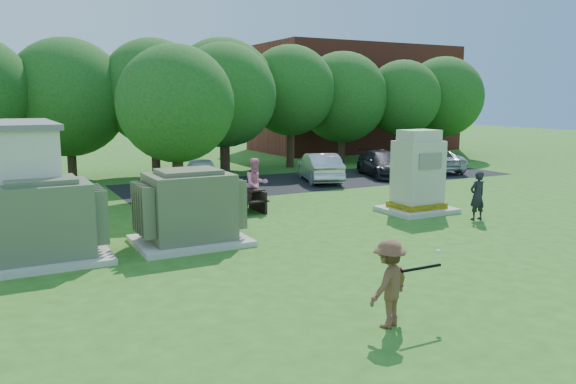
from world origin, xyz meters
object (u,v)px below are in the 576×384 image
person_at_picnic (256,184)px  car_white (202,173)px  transformer_right (190,209)px  car_dark (383,164)px  transformer_left (44,223)px  generator_cabinet (418,177)px  car_silver_b (430,160)px  person_by_generator (477,196)px  car_silver_a (320,167)px  batter (389,284)px  picnic_table (236,199)px

person_at_picnic → car_white: bearing=88.0°
transformer_right → car_dark: size_ratio=0.67×
transformer_left → generator_cabinet: 12.19m
car_silver_b → generator_cabinet: bearing=59.0°
person_by_generator → car_dark: bearing=-109.3°
person_at_picnic → car_white: 6.04m
person_by_generator → generator_cabinet: bearing=-64.6°
car_silver_a → car_silver_b: size_ratio=0.90×
car_silver_a → car_dark: car_silver_a is taller
batter → car_silver_a: 17.59m
car_white → person_at_picnic: bearing=-75.7°
generator_cabinet → car_silver_b: (8.18, 8.50, -0.62)m
generator_cabinet → car_silver_b: size_ratio=0.62×
transformer_left → car_silver_b: bearing=23.8°
transformer_right → car_dark: transformer_right is taller
generator_cabinet → picnic_table: bearing=154.1°
person_by_generator → car_white: size_ratio=0.43×
batter → person_by_generator: person_by_generator is taller
generator_cabinet → person_at_picnic: generator_cabinet is taller
car_dark → person_at_picnic: bearing=-134.5°
generator_cabinet → person_by_generator: size_ratio=1.79×
picnic_table → person_at_picnic: bearing=14.8°
car_white → car_dark: bearing=8.8°
picnic_table → batter: batter is taller
picnic_table → generator_cabinet: bearing=-25.9°
person_by_generator → car_dark: person_by_generator is taller
car_white → person_by_generator: bearing=-47.9°
transformer_left → person_at_picnic: (7.31, 3.50, -0.03)m
batter → car_white: size_ratio=0.41×
batter → car_silver_b: batter is taller
person_by_generator → car_white: 12.38m
transformer_right → car_silver_a: 12.57m
transformer_right → person_by_generator: bearing=-8.9°
generator_cabinet → person_at_picnic: bearing=148.2°
transformer_right → batter: 7.29m
picnic_table → person_by_generator: bearing=-35.6°
generator_cabinet → car_silver_b: bearing=46.1°
transformer_left → car_dark: (16.82, 8.53, -0.32)m
person_by_generator → car_white: person_by_generator is taller
generator_cabinet → car_dark: (4.64, 8.05, -0.62)m
person_at_picnic → car_silver_a: (5.66, 4.98, -0.24)m
batter → car_white: (2.41, 16.72, -0.13)m
picnic_table → car_silver_a: (6.53, 5.21, 0.19)m
car_silver_a → generator_cabinet: bearing=102.3°
transformer_right → car_dark: 15.65m
person_by_generator → person_at_picnic: size_ratio=0.87×
car_white → picnic_table: bearing=-83.6°
transformer_left → person_at_picnic: 8.11m
transformer_right → car_silver_b: 18.93m
transformer_left → person_at_picnic: bearing=25.6°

